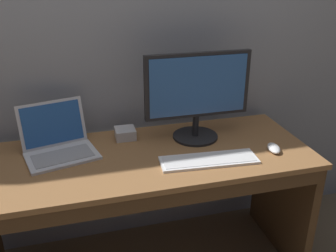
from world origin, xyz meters
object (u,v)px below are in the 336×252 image
at_px(laptop_silver, 59,144).
at_px(wired_keyboard, 209,160).
at_px(external_drive_box, 125,133).
at_px(computer_mouse, 274,148).
at_px(external_monitor, 197,92).

relative_size(laptop_silver, wired_keyboard, 0.81).
height_order(wired_keyboard, external_drive_box, external_drive_box).
height_order(laptop_silver, computer_mouse, laptop_silver).
height_order(external_monitor, wired_keyboard, external_monitor).
bearing_deg(wired_keyboard, external_drive_box, 133.61).
bearing_deg(wired_keyboard, external_monitor, 84.69).
bearing_deg(wired_keyboard, laptop_silver, 158.42).
bearing_deg(external_monitor, computer_mouse, -36.45).
xyz_separation_m(computer_mouse, external_drive_box, (-0.70, 0.35, 0.01)).
relative_size(laptop_silver, external_drive_box, 3.62).
bearing_deg(laptop_silver, computer_mouse, -13.83).
bearing_deg(computer_mouse, laptop_silver, 178.57).
bearing_deg(wired_keyboard, computer_mouse, 2.56).
distance_m(external_monitor, computer_mouse, 0.48).
xyz_separation_m(laptop_silver, wired_keyboard, (0.69, -0.27, -0.04)).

